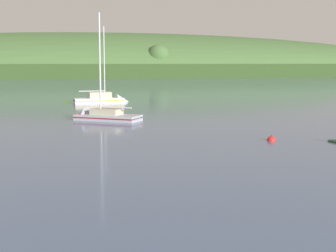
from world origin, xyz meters
TOP-DOWN VIEW (x-y plane):
  - far_shoreline_hill at (24.01, 210.93)m, footprint 432.73×116.45m
  - sailboat_midwater_white at (2.56, 65.68)m, footprint 7.53×2.43m
  - sailboat_far_left at (-1.41, 46.01)m, footprint 6.93×6.22m
  - mooring_buoy_foreground at (8.18, 30.14)m, footprint 0.63×0.63m

SIDE VIEW (x-z plane):
  - mooring_buoy_foreground at x=8.18m, z-range -0.36..0.36m
  - sailboat_far_left at x=-1.41m, z-range -5.44..5.78m
  - sailboat_midwater_white at x=2.56m, z-range -5.36..5.92m
  - far_shoreline_hill at x=24.01m, z-range -18.03..18.72m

